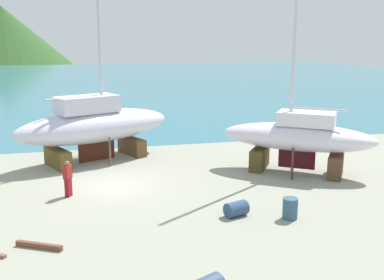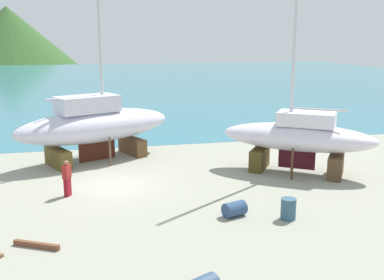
{
  "view_description": "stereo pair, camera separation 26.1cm",
  "coord_description": "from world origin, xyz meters",
  "px_view_note": "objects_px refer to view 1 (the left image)",
  "views": [
    {
      "loc": [
        -1.21,
        -22.06,
        7.17
      ],
      "look_at": [
        4.62,
        2.61,
        1.52
      ],
      "focal_mm": 43.07,
      "sensor_mm": 36.0,
      "label": 1
    },
    {
      "loc": [
        -0.95,
        -22.12,
        7.17
      ],
      "look_at": [
        4.62,
        2.61,
        1.52
      ],
      "focal_mm": 43.07,
      "sensor_mm": 36.0,
      "label": 2
    }
  ],
  "objects_px": {
    "worker": "(68,178)",
    "barrel_by_slipway": "(290,208)",
    "sailboat_far_slipway": "(95,125)",
    "barrel_tipped_right": "(236,209)",
    "sailboat_small_center": "(298,137)"
  },
  "relations": [
    {
      "from": "worker",
      "to": "barrel_by_slipway",
      "type": "distance_m",
      "value": 10.03
    },
    {
      "from": "worker",
      "to": "sailboat_far_slipway",
      "type": "bearing_deg",
      "value": 106.33
    },
    {
      "from": "sailboat_far_slipway",
      "to": "worker",
      "type": "bearing_deg",
      "value": -128.13
    },
    {
      "from": "sailboat_far_slipway",
      "to": "barrel_tipped_right",
      "type": "xyz_separation_m",
      "value": [
        5.31,
        -10.27,
        -1.85
      ]
    },
    {
      "from": "worker",
      "to": "barrel_tipped_right",
      "type": "xyz_separation_m",
      "value": [
        6.76,
        -4.05,
        -0.57
      ]
    },
    {
      "from": "sailboat_small_center",
      "to": "worker",
      "type": "height_order",
      "value": "sailboat_small_center"
    },
    {
      "from": "sailboat_far_slipway",
      "to": "worker",
      "type": "distance_m",
      "value": 6.51
    },
    {
      "from": "sailboat_small_center",
      "to": "barrel_by_slipway",
      "type": "bearing_deg",
      "value": 96.21
    },
    {
      "from": "sailboat_small_center",
      "to": "barrel_tipped_right",
      "type": "xyz_separation_m",
      "value": [
        -5.23,
        -5.24,
        -1.67
      ]
    },
    {
      "from": "barrel_by_slipway",
      "to": "barrel_tipped_right",
      "type": "relative_size",
      "value": 0.94
    },
    {
      "from": "sailboat_far_slipway",
      "to": "barrel_tipped_right",
      "type": "bearing_deg",
      "value": -87.62
    },
    {
      "from": "sailboat_small_center",
      "to": "barrel_tipped_right",
      "type": "distance_m",
      "value": 7.59
    },
    {
      "from": "sailboat_small_center",
      "to": "barrel_by_slipway",
      "type": "xyz_separation_m",
      "value": [
        -3.21,
        -6.01,
        -1.55
      ]
    },
    {
      "from": "barrel_tipped_right",
      "to": "sailboat_small_center",
      "type": "bearing_deg",
      "value": 45.04
    },
    {
      "from": "barrel_by_slipway",
      "to": "barrel_tipped_right",
      "type": "distance_m",
      "value": 2.17
    }
  ]
}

